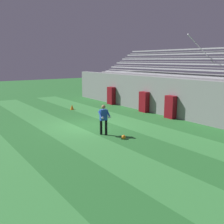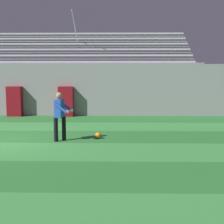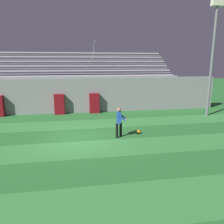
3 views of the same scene
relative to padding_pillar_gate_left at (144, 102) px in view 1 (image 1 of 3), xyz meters
The scene contains 11 objects.
ground_plane 6.16m from the padding_pillar_gate_left, 76.87° to the right, with size 80.00×80.00×0.00m, color #286B2D.
turf_stripe_mid 7.76m from the padding_pillar_gate_left, 79.64° to the right, with size 28.00×2.18×0.01m, color #38843D.
turf_stripe_far 3.62m from the padding_pillar_gate_left, 66.82° to the right, with size 28.00×2.18×0.01m, color #38843D.
back_wall 1.61m from the padding_pillar_gate_left, 21.61° to the left, with size 24.00×0.60×2.80m, color gray.
padding_pillar_gate_left is the anchor object (origin of this frame).
padding_pillar_gate_right 2.78m from the padding_pillar_gate_left, ahead, with size 0.78×0.44×1.61m, color maroon.
padding_pillar_far_left 4.54m from the padding_pillar_gate_left, behind, with size 0.78×0.44×1.61m, color maroon.
bleacher_stand 3.60m from the padding_pillar_gate_left, 66.82° to the left, with size 18.00×4.75×5.83m.
goalkeeper 7.16m from the padding_pillar_gate_left, 59.74° to the right, with size 0.65×0.66×1.67m.
soccer_ball 7.57m from the padding_pillar_gate_left, 49.81° to the right, with size 0.22×0.22×0.22m, color orange.
traffic_cone 5.97m from the padding_pillar_gate_left, 134.46° to the right, with size 0.30×0.30×0.42m, color orange.
Camera 1 is at (13.89, -7.85, 4.06)m, focal length 42.00 mm.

